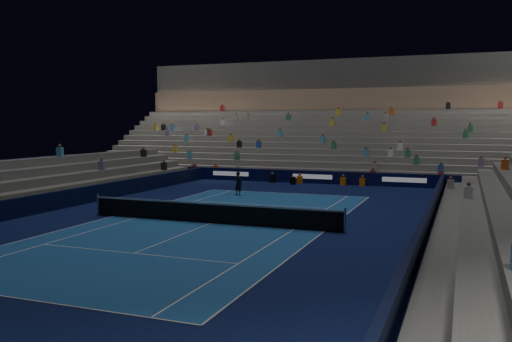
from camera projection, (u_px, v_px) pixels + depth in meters
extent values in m
plane|color=#0B1543|center=(211.00, 223.00, 25.74)|extent=(90.00, 90.00, 0.00)
cube|color=#1C559A|center=(211.00, 223.00, 25.74)|extent=(10.97, 23.77, 0.01)
cube|color=#080A33|center=(313.00, 177.00, 42.91)|extent=(44.00, 0.25, 1.00)
cube|color=black|center=(425.00, 227.00, 22.24)|extent=(0.25, 37.00, 1.00)
cube|color=black|center=(47.00, 202.00, 29.16)|extent=(0.25, 37.00, 1.00)
cube|color=slate|center=(316.00, 179.00, 43.86)|extent=(44.00, 1.00, 0.50)
cube|color=slate|center=(319.00, 175.00, 44.77)|extent=(44.00, 1.00, 1.00)
cube|color=slate|center=(322.00, 171.00, 45.67)|extent=(44.00, 1.00, 1.50)
cube|color=slate|center=(325.00, 167.00, 46.58)|extent=(44.00, 1.00, 2.00)
cube|color=slate|center=(328.00, 163.00, 47.49)|extent=(44.00, 1.00, 2.50)
cube|color=slate|center=(330.00, 160.00, 48.40)|extent=(44.00, 1.00, 3.00)
cube|color=slate|center=(333.00, 156.00, 49.31)|extent=(44.00, 1.00, 3.50)
cube|color=slate|center=(336.00, 153.00, 50.22)|extent=(44.00, 1.00, 4.00)
cube|color=slate|center=(338.00, 150.00, 51.12)|extent=(44.00, 1.00, 4.50)
cube|color=slate|center=(340.00, 147.00, 52.03)|extent=(44.00, 1.00, 5.00)
cube|color=slate|center=(342.00, 144.00, 52.94)|extent=(44.00, 1.00, 5.50)
cube|color=slate|center=(345.00, 141.00, 53.85)|extent=(44.00, 1.00, 6.00)
cube|color=#9B7B60|center=(347.00, 99.00, 54.52)|extent=(44.00, 0.60, 2.20)
cube|color=#3E3F3C|center=(351.00, 74.00, 55.59)|extent=(44.00, 2.40, 3.00)
cube|color=#61615D|center=(446.00, 234.00, 21.97)|extent=(1.00, 37.00, 0.50)
cube|color=#61615D|center=(472.00, 230.00, 21.60)|extent=(1.00, 37.00, 1.00)
cube|color=#61615D|center=(500.00, 225.00, 21.22)|extent=(1.00, 37.00, 1.50)
cube|color=slate|center=(35.00, 206.00, 29.46)|extent=(1.00, 37.00, 0.50)
cube|color=slate|center=(21.00, 201.00, 29.80)|extent=(1.00, 37.00, 1.00)
cube|color=slate|center=(6.00, 195.00, 30.13)|extent=(1.00, 37.00, 1.50)
cylinder|color=#B2B2B7|center=(98.00, 205.00, 27.97)|extent=(0.10, 0.10, 1.10)
cylinder|color=#B2B2B7|center=(345.00, 221.00, 23.41)|extent=(0.10, 0.10, 1.10)
cube|color=black|center=(211.00, 214.00, 25.70)|extent=(12.80, 0.03, 0.90)
cube|color=white|center=(210.00, 204.00, 25.66)|extent=(12.80, 0.04, 0.08)
imported|color=black|center=(238.00, 183.00, 35.82)|extent=(0.64, 0.50, 1.55)
cube|color=black|center=(293.00, 180.00, 42.38)|extent=(0.56, 0.63, 0.58)
cylinder|color=black|center=(291.00, 179.00, 41.95)|extent=(0.25, 0.38, 0.16)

